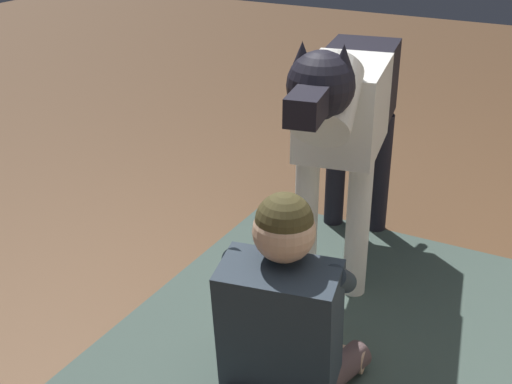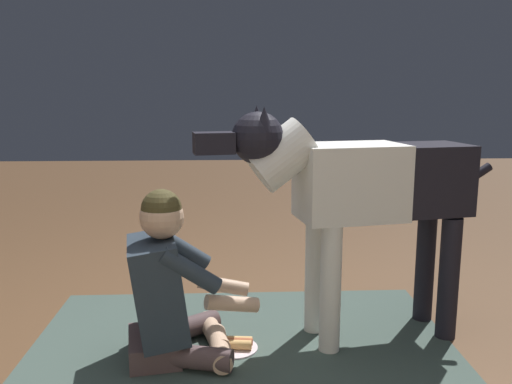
% 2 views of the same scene
% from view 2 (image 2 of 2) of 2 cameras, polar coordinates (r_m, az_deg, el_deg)
% --- Properties ---
extents(ground_plane, '(14.61, 14.61, 0.00)m').
position_cam_2_polar(ground_plane, '(2.99, -4.42, -15.11)').
color(ground_plane, brown).
extents(area_rug, '(2.17, 1.75, 0.01)m').
position_cam_2_polar(area_rug, '(2.78, -1.32, -17.09)').
color(area_rug, '#3D4D45').
rests_on(area_rug, ground).
extents(person_sitting_on_floor, '(0.67, 0.57, 0.84)m').
position_cam_2_polar(person_sitting_on_floor, '(2.70, -9.13, -10.13)').
color(person_sitting_on_floor, '#513E3E').
rests_on(person_sitting_on_floor, ground).
extents(large_dog, '(1.58, 0.49, 1.22)m').
position_cam_2_polar(large_dog, '(2.81, 10.94, 0.27)').
color(large_dog, silver).
rests_on(large_dog, ground).
extents(hot_dog_on_plate, '(0.24, 0.24, 0.06)m').
position_cam_2_polar(hot_dog_on_plate, '(2.87, -2.30, -15.71)').
color(hot_dog_on_plate, silver).
rests_on(hot_dog_on_plate, ground).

